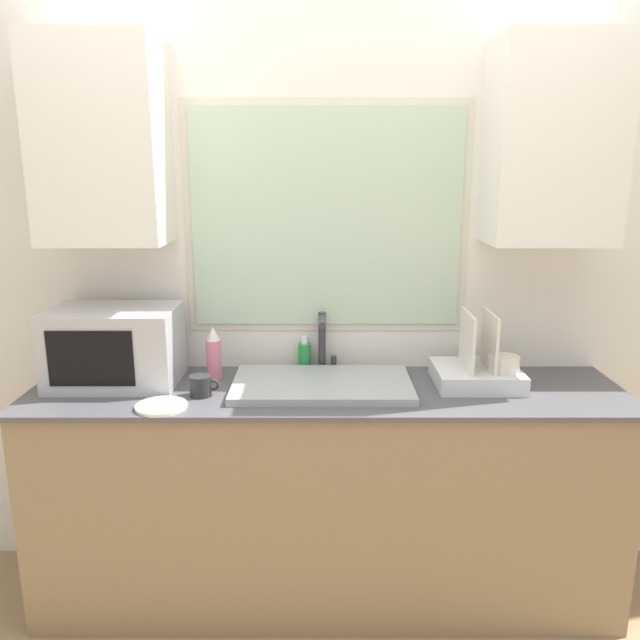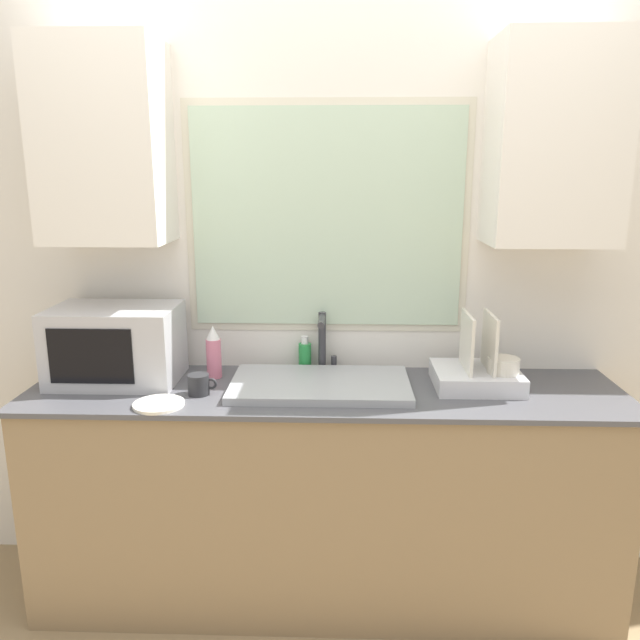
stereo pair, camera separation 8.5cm
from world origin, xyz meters
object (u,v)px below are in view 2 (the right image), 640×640
(soap_bottle, at_px, (305,355))
(mug_near_sink, at_px, (199,384))
(spray_bottle, at_px, (214,353))
(dish_rack, at_px, (479,372))
(faucet, at_px, (323,337))
(microwave, at_px, (116,344))

(soap_bottle, distance_m, mug_near_sink, 0.50)
(spray_bottle, height_order, soap_bottle, spray_bottle)
(soap_bottle, bearing_deg, dish_rack, -16.19)
(soap_bottle, bearing_deg, faucet, -22.40)
(microwave, distance_m, dish_rack, 1.43)
(mug_near_sink, bearing_deg, spray_bottle, 84.92)
(spray_bottle, xyz_separation_m, soap_bottle, (0.36, 0.12, -0.04))
(dish_rack, bearing_deg, soap_bottle, 163.81)
(faucet, height_order, mug_near_sink, faucet)
(faucet, bearing_deg, mug_near_sink, -147.45)
(soap_bottle, xyz_separation_m, mug_near_sink, (-0.38, -0.32, -0.02))
(faucet, xyz_separation_m, microwave, (-0.82, -0.14, 0.00))
(spray_bottle, bearing_deg, microwave, -172.12)
(mug_near_sink, bearing_deg, faucet, 32.55)
(dish_rack, relative_size, spray_bottle, 1.51)
(dish_rack, bearing_deg, mug_near_sink, -173.40)
(dish_rack, height_order, spray_bottle, dish_rack)
(faucet, height_order, dish_rack, dish_rack)
(microwave, distance_m, soap_bottle, 0.77)
(dish_rack, distance_m, spray_bottle, 1.06)
(microwave, distance_m, mug_near_sink, 0.41)
(faucet, bearing_deg, soap_bottle, 157.60)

